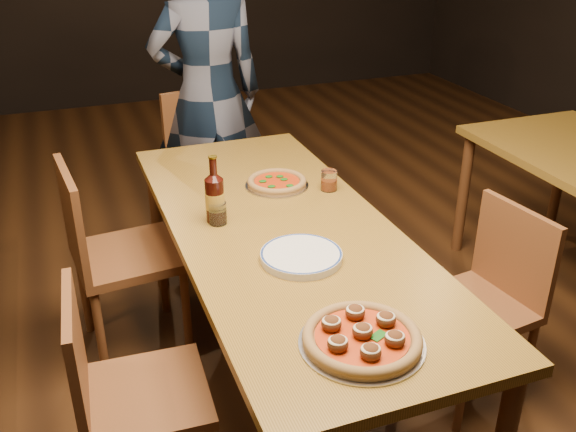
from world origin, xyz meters
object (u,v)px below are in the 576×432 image
object	(u,v)px
chair_main_e	(473,306)
amber_glass	(329,180)
table_main	(283,244)
chair_main_sw	(128,254)
diner	(208,96)
beer_bottle	(215,199)
pizza_margherita	(277,182)
water_glass	(218,213)
pizza_meatball	(362,337)
chair_main_nw	(145,394)
plate_stack	(301,256)
chair_end	(218,173)

from	to	relation	value
chair_main_e	amber_glass	size ratio (longest dim) A/B	9.80
table_main	chair_main_sw	distance (m)	0.77
diner	beer_bottle	bearing A→B (deg)	78.60
pizza_margherita	chair_main_e	bearing A→B (deg)	-49.59
chair_main_e	water_glass	distance (m)	1.06
water_glass	pizza_meatball	bearing A→B (deg)	-78.10
diner	pizza_margherita	bearing A→B (deg)	93.58
chair_main_nw	plate_stack	world-z (taller)	chair_main_nw
pizza_margherita	chair_end	bearing A→B (deg)	92.76
chair_end	diner	bearing A→B (deg)	75.94
plate_stack	beer_bottle	size ratio (longest dim) A/B	1.09
pizza_meatball	diner	size ratio (longest dim) A/B	0.20
amber_glass	beer_bottle	bearing A→B (deg)	-167.46
chair_main_nw	pizza_meatball	world-z (taller)	chair_main_nw
beer_bottle	pizza_margherita	bearing A→B (deg)	34.98
pizza_meatball	plate_stack	distance (m)	0.49
plate_stack	water_glass	bearing A→B (deg)	117.94
chair_main_sw	table_main	bearing A→B (deg)	-138.85
table_main	water_glass	size ratio (longest dim) A/B	23.50
table_main	chair_main_nw	distance (m)	0.75
chair_main_e	chair_end	size ratio (longest dim) A/B	0.89
chair_main_nw	plate_stack	size ratio (longest dim) A/B	3.05
chair_main_e	plate_stack	world-z (taller)	chair_main_e
amber_glass	chair_main_sw	bearing A→B (deg)	163.31
chair_end	diner	size ratio (longest dim) A/B	0.54
pizza_margherita	diner	xyz separation A→B (m)	(-0.03, 1.04, 0.11)
table_main	plate_stack	world-z (taller)	plate_stack
chair_main_e	pizza_margherita	distance (m)	0.95
chair_main_sw	water_glass	size ratio (longest dim) A/B	11.02
chair_main_nw	chair_end	size ratio (longest dim) A/B	0.90
pizza_meatball	diner	distance (m)	2.16
amber_glass	chair_end	bearing A→B (deg)	103.31
chair_main_nw	beer_bottle	bearing A→B (deg)	-34.39
table_main	beer_bottle	distance (m)	0.31
table_main	chair_end	xyz separation A→B (m)	(0.06, 1.25, -0.20)
beer_bottle	amber_glass	world-z (taller)	beer_bottle
chair_main_e	beer_bottle	distance (m)	1.09
diner	pizza_meatball	bearing A→B (deg)	88.70
chair_main_sw	water_glass	bearing A→B (deg)	-146.48
pizza_margherita	amber_glass	world-z (taller)	amber_glass
table_main	pizza_meatball	distance (m)	0.75
table_main	chair_main_e	distance (m)	0.79
water_glass	pizza_margherita	bearing A→B (deg)	37.74
chair_main_nw	chair_main_sw	size ratio (longest dim) A/B	0.91
chair_main_sw	amber_glass	distance (m)	0.93
pizza_meatball	diner	xyz separation A→B (m)	(0.11, 2.16, 0.10)
chair_end	pizza_meatball	xyz separation A→B (m)	(-0.11, -1.99, 0.30)
pizza_meatball	beer_bottle	world-z (taller)	beer_bottle
chair_main_sw	beer_bottle	distance (m)	0.61
chair_main_e	table_main	bearing A→B (deg)	-121.29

